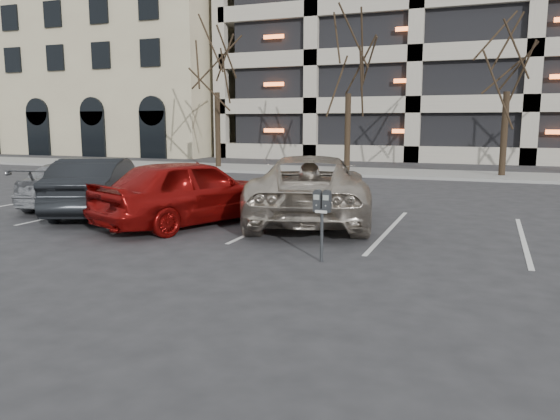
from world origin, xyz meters
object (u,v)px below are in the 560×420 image
(tree_a, at_px, (216,45))
(car_red, at_px, (190,191))
(parking_meter, at_px, (322,208))
(car_silver, at_px, (76,184))
(tree_b, at_px, (349,44))
(car_dark, at_px, (100,186))
(suv_silver, at_px, (310,188))
(tree_c, at_px, (510,37))

(tree_a, relative_size, car_red, 1.87)
(tree_a, distance_m, parking_meter, 20.81)
(car_silver, bearing_deg, tree_b, -124.85)
(car_dark, bearing_deg, parking_meter, 135.38)
(parking_meter, relative_size, car_red, 0.26)
(suv_silver, relative_size, car_silver, 1.43)
(tree_b, height_order, tree_c, tree_b)
(tree_a, height_order, tree_c, tree_a)
(suv_silver, distance_m, car_dark, 5.65)
(tree_c, bearing_deg, car_silver, -131.47)
(car_red, bearing_deg, tree_a, -42.41)
(tree_a, height_order, tree_b, tree_a)
(tree_b, xyz_separation_m, parking_meter, (3.78, -16.95, -5.12))
(parking_meter, bearing_deg, tree_c, 82.64)
(parking_meter, bearing_deg, car_silver, 160.23)
(tree_a, xyz_separation_m, suv_silver, (9.33, -13.11, -5.57))
(parking_meter, bearing_deg, tree_a, 125.85)
(car_red, distance_m, car_dark, 3.10)
(suv_silver, bearing_deg, parking_meter, 95.25)
(tree_b, xyz_separation_m, tree_c, (7.00, 0.00, -0.07))
(tree_c, height_order, car_silver, tree_c)
(car_red, height_order, car_silver, car_red)
(tree_c, relative_size, car_silver, 1.87)
(tree_a, height_order, car_dark, tree_a)
(tree_b, xyz_separation_m, car_red, (-0.16, -14.68, -5.27))
(tree_b, bearing_deg, parking_meter, -77.44)
(car_dark, bearing_deg, suv_silver, 167.78)
(tree_b, distance_m, parking_meter, 18.11)
(car_red, xyz_separation_m, car_dark, (-3.06, 0.52, -0.05))
(car_silver, bearing_deg, suv_silver, 166.33)
(tree_b, relative_size, car_dark, 1.83)
(parking_meter, distance_m, car_dark, 7.54)
(suv_silver, distance_m, car_red, 2.95)
(tree_a, height_order, suv_silver, tree_a)
(parking_meter, height_order, car_dark, car_dark)
(tree_b, distance_m, car_silver, 15.13)
(tree_b, distance_m, tree_c, 7.00)
(suv_silver, height_order, car_silver, suv_silver)
(parking_meter, bearing_deg, car_dark, 161.66)
(car_dark, bearing_deg, car_silver, -52.16)
(tree_b, height_order, car_dark, tree_b)
(suv_silver, bearing_deg, tree_c, -124.96)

